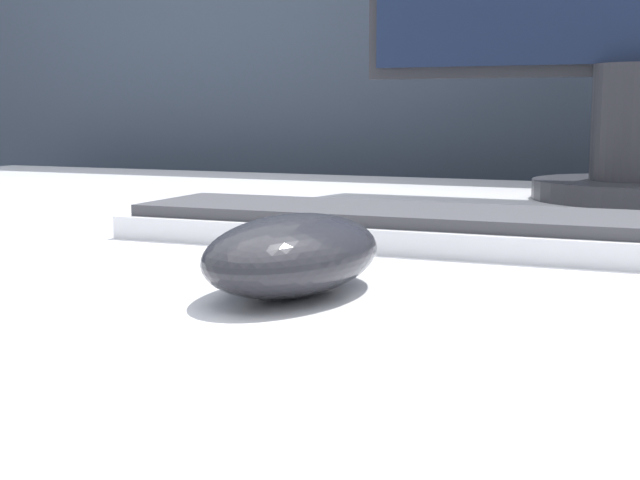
{
  "coord_description": "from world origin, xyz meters",
  "views": [
    {
      "loc": [
        0.18,
        -0.64,
        0.86
      ],
      "look_at": [
        -0.0,
        -0.2,
        0.79
      ],
      "focal_mm": 50.0,
      "sensor_mm": 36.0,
      "label": 1
    }
  ],
  "objects": [
    {
      "name": "keyboard",
      "position": [
        -0.01,
        -0.06,
        0.78
      ],
      "size": [
        0.37,
        0.12,
        0.02
      ],
      "rotation": [
        0.0,
        0.0,
        0.01
      ],
      "color": "silver",
      "rests_on": "desk"
    },
    {
      "name": "partition_panel",
      "position": [
        0.0,
        0.66,
        0.66
      ],
      "size": [
        5.0,
        0.03,
        1.31
      ],
      "color": "#333D4C",
      "rests_on": "ground_plane"
    },
    {
      "name": "computer_mouse_near",
      "position": [
        -0.0,
        -0.24,
        0.79
      ],
      "size": [
        0.08,
        0.13,
        0.04
      ],
      "rotation": [
        0.0,
        0.0,
        -0.08
      ],
      "color": "#232328",
      "rests_on": "desk"
    }
  ]
}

